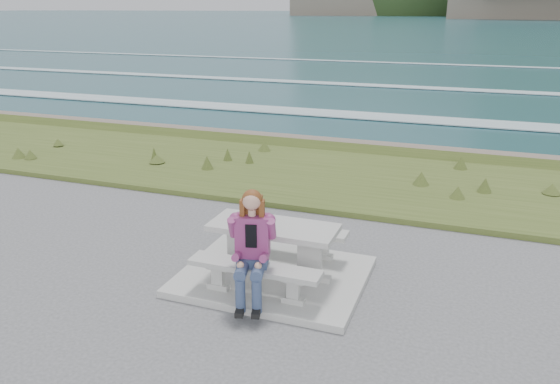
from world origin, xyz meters
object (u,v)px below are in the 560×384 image
at_px(seated_woman, 251,263).
at_px(picnic_table, 273,236).
at_px(bench_seaward, 290,233).
at_px(bench_landward, 255,272).

bearing_deg(seated_woman, picnic_table, 76.22).
bearing_deg(seated_woman, bench_seaward, 75.76).
xyz_separation_m(bench_landward, seated_woman, (0.01, -0.14, 0.19)).
relative_size(picnic_table, bench_landward, 1.00).
bearing_deg(bench_seaward, seated_woman, -89.45).
height_order(picnic_table, seated_woman, seated_woman).
distance_m(picnic_table, bench_seaward, 0.74).
height_order(bench_landward, bench_seaward, same).
distance_m(picnic_table, bench_landward, 0.74).
bearing_deg(bench_landward, bench_seaward, 90.00).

